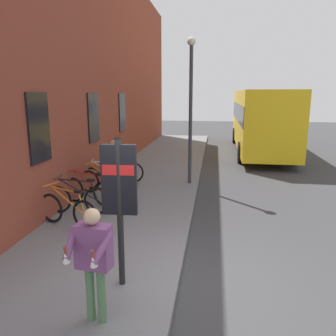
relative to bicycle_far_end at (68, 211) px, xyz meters
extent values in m
plane|color=#38383A|center=(4.21, -3.81, -0.51)|extent=(60.00, 60.00, 0.00)
cube|color=slate|center=(6.21, -1.06, -0.45)|extent=(24.00, 3.50, 0.12)
cube|color=brown|center=(7.21, 0.99, 3.78)|extent=(22.00, 0.60, 8.58)
cube|color=black|center=(0.21, 0.67, 1.89)|extent=(0.90, 0.06, 1.60)
cube|color=black|center=(3.71, 0.67, 1.89)|extent=(0.90, 0.06, 1.60)
cube|color=black|center=(7.21, 0.67, 1.89)|extent=(0.90, 0.06, 1.60)
torus|color=black|center=(0.18, 0.50, -0.03)|extent=(0.30, 0.70, 0.72)
torus|color=black|center=(-0.17, -0.49, -0.03)|extent=(0.30, 0.70, 0.72)
cylinder|color=orange|center=(-0.01, -0.02, 0.25)|extent=(0.37, 0.97, 0.58)
cylinder|color=orange|center=(0.02, 0.06, 0.50)|extent=(0.32, 0.82, 0.09)
cylinder|color=orange|center=(-0.15, -0.42, 0.22)|extent=(0.10, 0.19, 0.51)
cube|color=black|center=(-0.12, -0.34, 0.51)|extent=(0.16, 0.22, 0.06)
cylinder|color=orange|center=(0.16, 0.46, 0.57)|extent=(0.46, 0.18, 0.02)
torus|color=black|center=(0.85, 0.65, -0.03)|extent=(0.09, 0.72, 0.72)
torus|color=black|center=(0.90, -0.40, -0.03)|extent=(0.09, 0.72, 0.72)
cylinder|color=black|center=(0.87, 0.10, 0.25)|extent=(0.08, 1.02, 0.58)
cylinder|color=black|center=(0.87, 0.18, 0.50)|extent=(0.08, 0.85, 0.09)
cylinder|color=black|center=(0.89, -0.32, 0.22)|extent=(0.04, 0.19, 0.51)
cube|color=black|center=(0.89, -0.25, 0.51)|extent=(0.11, 0.20, 0.06)
cylinder|color=black|center=(0.85, 0.60, 0.57)|extent=(0.48, 0.05, 0.02)
torus|color=black|center=(1.78, 0.63, -0.03)|extent=(0.25, 0.71, 0.72)
torus|color=black|center=(1.49, -0.38, -0.03)|extent=(0.25, 0.71, 0.72)
cylinder|color=#B21E1E|center=(1.63, 0.11, 0.25)|extent=(0.31, 0.99, 0.58)
cylinder|color=#B21E1E|center=(1.65, 0.18, 0.50)|extent=(0.26, 0.83, 0.09)
cylinder|color=#B21E1E|center=(1.51, -0.30, 0.22)|extent=(0.08, 0.19, 0.51)
cube|color=black|center=(1.53, -0.23, 0.51)|extent=(0.15, 0.22, 0.06)
cylinder|color=#B21E1E|center=(1.76, 0.59, 0.57)|extent=(0.47, 0.15, 0.02)
torus|color=black|center=(2.70, 0.52, -0.03)|extent=(0.23, 0.71, 0.72)
torus|color=black|center=(2.45, -0.50, -0.03)|extent=(0.23, 0.71, 0.72)
cylinder|color=orange|center=(2.57, -0.02, 0.25)|extent=(0.28, 1.00, 0.58)
cylinder|color=orange|center=(2.59, 0.05, 0.50)|extent=(0.24, 0.84, 0.09)
cylinder|color=orange|center=(2.47, -0.43, 0.22)|extent=(0.08, 0.19, 0.51)
cube|color=black|center=(2.49, -0.36, 0.51)|extent=(0.15, 0.22, 0.06)
cylinder|color=orange|center=(2.69, 0.47, 0.57)|extent=(0.47, 0.14, 0.02)
torus|color=black|center=(3.15, 0.61, -0.03)|extent=(0.26, 0.71, 0.72)
torus|color=black|center=(3.44, -0.40, -0.03)|extent=(0.26, 0.71, 0.72)
cylinder|color=silver|center=(3.30, 0.08, 0.25)|extent=(0.32, 0.99, 0.58)
cylinder|color=silver|center=(3.28, 0.16, 0.50)|extent=(0.27, 0.83, 0.09)
cylinder|color=silver|center=(3.42, -0.32, 0.22)|extent=(0.09, 0.19, 0.51)
cube|color=black|center=(3.40, -0.25, 0.51)|extent=(0.15, 0.22, 0.06)
cylinder|color=silver|center=(3.16, 0.56, 0.57)|extent=(0.47, 0.16, 0.02)
torus|color=black|center=(4.08, 0.49, -0.03)|extent=(0.09, 0.72, 0.72)
torus|color=black|center=(4.13, -0.56, -0.03)|extent=(0.09, 0.72, 0.72)
cylinder|color=orange|center=(4.11, -0.06, 0.25)|extent=(0.08, 1.02, 0.58)
cylinder|color=orange|center=(4.10, 0.02, 0.50)|extent=(0.07, 0.85, 0.09)
cylinder|color=orange|center=(4.12, -0.48, 0.22)|extent=(0.04, 0.19, 0.51)
cube|color=black|center=(4.12, -0.41, 0.51)|extent=(0.11, 0.20, 0.06)
cylinder|color=orange|center=(4.09, 0.44, 0.57)|extent=(0.48, 0.04, 0.02)
cylinder|color=black|center=(-2.18, -1.91, 0.81)|extent=(0.10, 0.10, 2.40)
cube|color=black|center=(-2.18, -1.91, 1.36)|extent=(0.11, 0.55, 1.10)
cube|color=red|center=(-2.18, -1.91, 1.53)|extent=(0.11, 0.50, 0.16)
cube|color=yellow|center=(12.10, -5.81, 1.34)|extent=(10.53, 2.64, 3.00)
cube|color=black|center=(12.10, -5.81, 1.70)|extent=(10.32, 2.68, 0.90)
cylinder|color=black|center=(8.72, -6.97, -0.01)|extent=(1.00, 0.26, 1.00)
cylinder|color=black|center=(8.75, -4.57, -0.01)|extent=(1.00, 0.26, 1.00)
cylinder|color=black|center=(15.44, -7.06, -0.01)|extent=(1.00, 0.26, 1.00)
cylinder|color=black|center=(15.47, -4.66, -0.01)|extent=(1.00, 0.26, 1.00)
cylinder|color=#26262D|center=(2.05, -0.46, 0.05)|extent=(0.13, 0.13, 0.87)
cylinder|color=#26262D|center=(2.23, -0.48, 0.05)|extent=(0.13, 0.13, 0.87)
cube|color=brown|center=(2.14, -0.47, 0.81)|extent=(0.53, 0.30, 0.65)
sphere|color=#8C664C|center=(2.14, -0.47, 1.26)|extent=(0.24, 0.24, 0.24)
cylinder|color=brown|center=(1.85, -0.44, 0.76)|extent=(0.10, 0.10, 0.58)
cylinder|color=brown|center=(2.42, -0.49, 0.76)|extent=(0.10, 0.10, 0.58)
cylinder|color=#4C724C|center=(-3.13, -1.90, 0.01)|extent=(0.12, 0.12, 0.79)
cylinder|color=#4C724C|center=(-3.11, -1.73, 0.01)|extent=(0.12, 0.12, 0.79)
cube|color=#723F72|center=(-3.12, -1.82, 0.70)|extent=(0.29, 0.49, 0.60)
sphere|color=#D8AD8C|center=(-3.12, -1.82, 1.12)|extent=(0.22, 0.22, 0.22)
cylinder|color=#723F72|center=(-3.32, -2.01, 0.80)|extent=(0.43, 0.23, 0.33)
cone|color=white|center=(-3.50, -1.95, 0.70)|extent=(0.13, 0.10, 0.16)
cylinder|color=brown|center=(-3.50, -1.95, 0.80)|extent=(0.06, 0.04, 0.11)
cylinder|color=#723F72|center=(-3.27, -1.57, 0.80)|extent=(0.43, 0.13, 0.33)
cone|color=white|center=(-3.46, -1.59, 0.70)|extent=(0.13, 0.10, 0.16)
cylinder|color=brown|center=(-3.46, -1.59, 0.80)|extent=(0.06, 0.04, 0.11)
cylinder|color=#333338|center=(4.32, -2.51, 1.90)|extent=(0.12, 0.12, 4.58)
sphere|color=silver|center=(4.32, -2.51, 4.31)|extent=(0.28, 0.28, 0.28)
camera|label=1|loc=(-6.95, -3.34, 2.64)|focal=35.60mm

